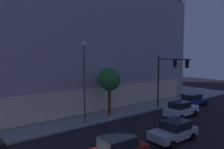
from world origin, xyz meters
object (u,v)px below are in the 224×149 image
at_px(modern_building, 51,44).
at_px(traffic_light_far_corner, 169,72).
at_px(sidewalk_tree, 109,80).
at_px(car_white, 181,109).
at_px(car_blue, 193,100).
at_px(street_lamp_sidewalk, 84,73).
at_px(car_silver, 174,130).

bearing_deg(modern_building, traffic_light_far_corner, -69.73).
relative_size(sidewalk_tree, car_white, 1.15).
bearing_deg(modern_building, car_white, -74.28).
bearing_deg(traffic_light_far_corner, car_white, -111.88).
bearing_deg(car_blue, car_white, -159.85).
xyz_separation_m(traffic_light_far_corner, car_blue, (4.96, -0.29, -4.05)).
xyz_separation_m(sidewalk_tree, car_white, (6.21, -5.17, -3.29)).
distance_m(street_lamp_sidewalk, car_blue, 16.63).
distance_m(traffic_light_far_corner, car_white, 4.82).
bearing_deg(street_lamp_sidewalk, car_silver, -65.47).
height_order(modern_building, traffic_light_far_corner, modern_building).
relative_size(car_silver, car_white, 0.92).
relative_size(sidewalk_tree, car_blue, 1.20).
height_order(street_lamp_sidewalk, sidewalk_tree, street_lamp_sidewalk).
distance_m(traffic_light_far_corner, car_silver, 10.37).
distance_m(sidewalk_tree, car_blue, 12.95).
bearing_deg(car_white, car_silver, -150.18).
bearing_deg(traffic_light_far_corner, sidewalk_tree, 159.50).
bearing_deg(car_silver, car_blue, 25.32).
bearing_deg(traffic_light_far_corner, modern_building, 110.27).
distance_m(sidewalk_tree, car_silver, 9.42).
height_order(traffic_light_far_corner, car_blue, traffic_light_far_corner).
bearing_deg(car_white, modern_building, 105.72).
bearing_deg(street_lamp_sidewalk, car_white, -23.48).
distance_m(street_lamp_sidewalk, car_white, 11.69).
bearing_deg(modern_building, car_silver, -90.49).
relative_size(sidewalk_tree, car_silver, 1.25).
distance_m(modern_building, car_blue, 24.31).
relative_size(traffic_light_far_corner, car_white, 1.42).
bearing_deg(street_lamp_sidewalk, sidewalk_tree, 12.70).
distance_m(traffic_light_far_corner, car_blue, 6.41).
xyz_separation_m(traffic_light_far_corner, car_white, (-0.99, -2.48, -4.02)).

